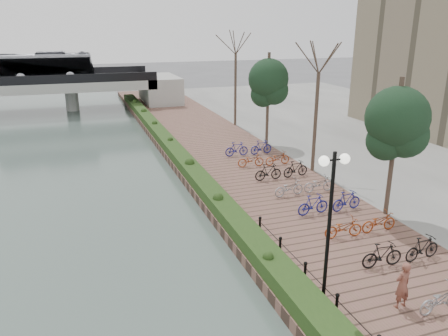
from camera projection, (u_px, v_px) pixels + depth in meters
name	position (u px, v px, depth m)	size (l,w,h in m)	color
promenade	(244.00, 173.00, 27.57)	(8.00, 75.00, 0.50)	brown
inland_pavement	(444.00, 151.00, 32.48)	(24.00, 75.00, 0.50)	slate
hedge	(182.00, 159.00, 28.60)	(1.10, 56.00, 0.60)	#1B3613
chain_fence	(356.00, 325.00, 12.64)	(0.10, 14.10, 0.70)	black
lamppost	(331.00, 198.00, 13.16)	(1.02, 0.32, 5.12)	black
pedestrian	(403.00, 285.00, 13.82)	(0.58, 0.38, 1.59)	brown
bicycle_parking	(317.00, 194.00, 22.14)	(2.40, 19.89, 1.00)	#98979C
street_trees	(347.00, 132.00, 23.39)	(3.20, 37.12, 6.80)	#342A1F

